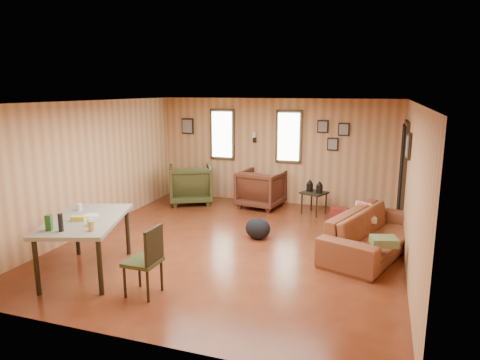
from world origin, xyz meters
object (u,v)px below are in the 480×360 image
at_px(sofa, 374,226).
at_px(end_table, 199,187).
at_px(recliner_green, 191,182).
at_px(recliner_brown, 261,187).
at_px(side_table, 314,191).
at_px(dining_table, 85,224).

height_order(sofa, end_table, sofa).
xyz_separation_m(sofa, recliner_green, (-4.12, 1.91, 0.04)).
bearing_deg(recliner_green, recliner_brown, 158.53).
height_order(sofa, side_table, sofa).
bearing_deg(sofa, end_table, 82.27).
height_order(sofa, dining_table, dining_table).
relative_size(recliner_brown, recliner_green, 0.94).
bearing_deg(side_table, sofa, -56.65).
height_order(recliner_brown, dining_table, dining_table).
xyz_separation_m(recliner_brown, recliner_green, (-1.65, -0.16, 0.03)).
relative_size(recliner_green, end_table, 1.58).
height_order(sofa, recliner_brown, recliner_brown).
bearing_deg(recliner_brown, sofa, 149.48).
xyz_separation_m(recliner_green, side_table, (2.86, -0.00, 0.01)).
height_order(end_table, dining_table, dining_table).
bearing_deg(recliner_brown, end_table, 10.40).
bearing_deg(recliner_green, dining_table, 66.58).
relative_size(side_table, dining_table, 0.40).
height_order(sofa, recliner_green, recliner_green).
bearing_deg(dining_table, recliner_green, 74.86).
height_order(recliner_brown, end_table, recliner_brown).
relative_size(sofa, recliner_brown, 2.48).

